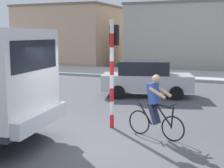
# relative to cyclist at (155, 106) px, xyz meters

# --- Properties ---
(ground_plane) EXTENTS (120.00, 120.00, 0.00)m
(ground_plane) POSITION_rel_cyclist_xyz_m (-1.00, -1.29, -0.86)
(ground_plane) COLOR #4C4C51
(sidewalk_far) EXTENTS (80.00, 5.00, 0.16)m
(sidewalk_far) POSITION_rel_cyclist_xyz_m (-1.00, 13.80, -0.78)
(sidewalk_far) COLOR #ADADA8
(sidewalk_far) RESTS_ON ground
(cyclist) EXTENTS (1.68, 0.63, 1.72)m
(cyclist) POSITION_rel_cyclist_xyz_m (0.00, 0.00, 0.00)
(cyclist) COLOR black
(cyclist) RESTS_ON ground
(traffic_light_pole) EXTENTS (0.24, 0.43, 3.20)m
(traffic_light_pole) POSITION_rel_cyclist_xyz_m (-1.45, 0.53, 1.20)
(traffic_light_pole) COLOR red
(traffic_light_pole) RESTS_ON ground
(car_white_mid) EXTENTS (4.32, 2.78, 1.60)m
(car_white_mid) POSITION_rel_cyclist_xyz_m (-1.99, 5.80, -0.05)
(car_white_mid) COLOR #B7B7BC
(car_white_mid) RESTS_ON ground
(building_corner_left) EXTENTS (8.93, 7.57, 5.47)m
(building_corner_left) POSITION_rel_cyclist_xyz_m (-13.85, 20.13, 1.87)
(building_corner_left) COLOR tan
(building_corner_left) RESTS_ON ground
(building_mid_block) EXTENTS (8.97, 6.82, 5.37)m
(building_mid_block) POSITION_rel_cyclist_xyz_m (-3.07, 20.73, 1.83)
(building_mid_block) COLOR #B2AD9E
(building_mid_block) RESTS_ON ground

